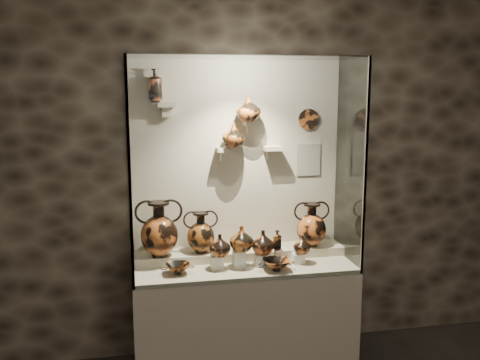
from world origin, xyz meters
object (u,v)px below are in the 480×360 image
Objects in this scene: jug_c at (263,242)px; jug_b at (242,239)px; amphora_left at (159,229)px; lekythos_small at (277,239)px; jug_e at (302,245)px; kylix_right at (276,264)px; ovoid_vase_a at (233,135)px; kylix_left at (178,268)px; jug_a at (220,245)px; amphora_mid at (201,232)px; ovoid_vase_b at (248,109)px; lekythos_tall at (155,83)px; amphora_right at (311,224)px.

jug_b is at bearing -170.72° from jug_c.
lekythos_small is at bearing -20.79° from amphora_left.
jug_b reaches higher than jug_e.
kylix_right is 1.04m from ovoid_vase_a.
jug_b is at bearing -13.53° from kylix_left.
lekythos_small is at bearing -8.76° from jug_c.
amphora_left is at bearing 158.13° from jug_e.
jug_a is 1.19× the size of jug_e.
amphora_mid is 0.79m from jug_e.
ovoid_vase_b is at bearing 132.73° from jug_e.
lekythos_tall is (-0.84, 0.41, 1.33)m from kylix_right.
jug_a is at bearing -173.68° from jug_c.
amphora_mid is (0.32, 0.03, -0.05)m from amphora_left.
lekythos_tall reaches higher than jug_c.
jug_c is at bearing -5.74° from jug_b.
jug_e is at bearing -19.06° from amphora_left.
jug_c reaches higher than jug_a.
amphora_mid is 0.35m from jug_b.
jug_b is 0.48m from jug_e.
amphora_right is 1.38× the size of kylix_right.
jug_a is (-0.79, -0.21, -0.07)m from amphora_right.
amphora_right reaches higher than kylix_left.
kylix_left is at bearing -47.99° from lekythos_tall.
jug_b is (-0.62, -0.21, -0.02)m from amphora_right.
amphora_mid reaches higher than lekythos_small.
amphora_right is at bearing -22.84° from ovoid_vase_a.
jug_e is at bearing 23.00° from lekythos_small.
amphora_left is 0.93m from kylix_right.
jug_e is 1.00m from ovoid_vase_a.
ovoid_vase_a is at bearing 139.24° from jug_e.
jug_c is 0.79× the size of kylix_left.
lekythos_small is 1.03m from ovoid_vase_b.
amphora_right is at bearing -8.15° from amphora_left.
jug_a is 0.89× the size of ovoid_vase_a.
kylix_left is at bearing -141.86° from amphora_mid.
amphora_left is 0.80m from jug_c.
jug_b is 1.04× the size of jug_c.
jug_b is 0.68× the size of lekythos_tall.
amphora_right is (1.23, 0.03, -0.04)m from amphora_left.
amphora_left is 1.20× the size of amphora_right.
jug_b is 1.02× the size of ovoid_vase_a.
ovoid_vase_b is (-0.07, 0.23, 1.00)m from jug_c.
ovoid_vase_b reaches higher than lekythos_small.
ovoid_vase_a is at bearing 162.91° from lekythos_small.
lekythos_tall is (-0.43, 0.30, 1.19)m from jug_a.
lekythos_small reaches higher than kylix_right.
amphora_left is at bearing 98.36° from kylix_left.
jug_e is 1.13m from ovoid_vase_b.
ovoid_vase_a reaches higher than jug_a.
kylix_right is at bearing -45.69° from amphora_mid.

